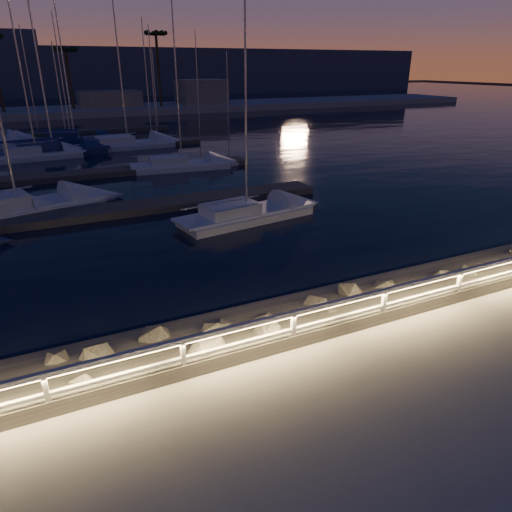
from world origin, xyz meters
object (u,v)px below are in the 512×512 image
Objects in this scene: guard_rail at (257,330)px; sailboat_c at (13,208)px; sailboat_l at (125,144)px; sailboat_j at (34,154)px; sailboat_k at (73,139)px; sailboat_h at (179,164)px; sailboat_d at (243,213)px; sailboat_i at (0,136)px; sailboat_g at (50,151)px.

sailboat_c is at bearing 108.48° from guard_rail.
sailboat_l is at bearing 84.62° from guard_rail.
sailboat_j is 0.95× the size of sailboat_k.
sailboat_j is at bearing 143.52° from sailboat_h.
sailboat_h is at bearing -85.30° from sailboat_l.
sailboat_d reaches higher than sailboat_i.
sailboat_k reaches higher than sailboat_i.
sailboat_j is (3.09, -13.59, 0.05)m from sailboat_i.
sailboat_g reaches higher than sailboat_h.
sailboat_d is 0.99× the size of sailboat_h.
sailboat_g reaches higher than sailboat_k.
sailboat_c is at bearing -121.20° from sailboat_l.
guard_rail is 3.30× the size of sailboat_j.
sailboat_c is 1.52× the size of sailboat_i.
sailboat_h is (0.60, 13.72, 0.00)m from sailboat_d.
sailboat_c is (-5.96, 17.82, -0.91)m from guard_rail.
sailboat_k is 6.99m from sailboat_l.
sailboat_g is at bearing 136.58° from sailboat_h.
guard_rail is 12.97m from sailboat_d.
sailboat_k is at bearing 123.27° from sailboat_l.
sailboat_g is 7.20m from sailboat_k.
sailboat_d is 25.26m from sailboat_g.
guard_rail is at bearing -87.61° from sailboat_j.
sailboat_c is 0.97× the size of sailboat_g.
sailboat_g is at bearing -46.61° from sailboat_i.
sailboat_h is (11.45, 7.86, -0.07)m from sailboat_c.
sailboat_g is 1.22× the size of sailboat_h.
sailboat_d is 1.27× the size of sailboat_i.
sailboat_k is at bearing 91.72° from sailboat_d.
sailboat_g reaches higher than sailboat_i.
sailboat_h is 0.83× the size of sailboat_l.
sailboat_i is at bearing 99.07° from guard_rail.
sailboat_d is at bearing -86.66° from sailboat_h.
sailboat_c reaches higher than sailboat_i.
sailboat_c reaches higher than guard_rail.
sailboat_g is at bearing 95.23° from guard_rail.
sailboat_i is at bearing 78.23° from sailboat_c.
sailboat_k is at bearing 64.05° from sailboat_g.
sailboat_k reaches higher than sailboat_j.
sailboat_c is at bearing -99.57° from sailboat_j.
guard_rail is 18.82m from sailboat_c.
sailboat_k is (3.80, 7.73, -0.01)m from sailboat_j.
sailboat_j is (1.31, 17.09, -0.02)m from sailboat_c.
guard_rail is at bearing -79.76° from sailboat_k.
sailboat_h is at bearing 78.63° from sailboat_d.
sailboat_j reaches higher than sailboat_d.
sailboat_c is 1.20× the size of sailboat_d.
guard_rail is 3.40× the size of sailboat_d.
sailboat_d is at bearing -77.27° from sailboat_g.
sailboat_g is 13.44m from sailboat_h.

